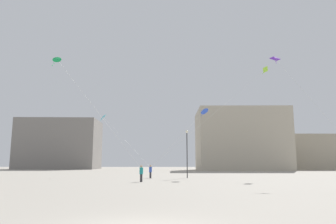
# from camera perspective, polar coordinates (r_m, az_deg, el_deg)

# --- Properties ---
(person_in_teal) EXTENTS (0.36, 0.36, 1.63)m
(person_in_teal) POSITION_cam_1_polar(r_m,az_deg,el_deg) (31.44, -4.88, -10.92)
(person_in_teal) COLOR #2D2D33
(person_in_teal) RESTS_ON ground_plane
(person_in_blue) EXTENTS (0.35, 0.35, 1.60)m
(person_in_blue) POSITION_cam_1_polar(r_m,az_deg,el_deg) (38.98, -3.21, -10.64)
(person_in_blue) COLOR #2D2D33
(person_in_blue) RESTS_ON ground_plane
(kite_cyan_diamond) EXTENTS (8.47, 7.89, 7.88)m
(kite_cyan_diamond) POSITION_cam_1_polar(r_m,az_deg,el_deg) (47.83, -11.61, -0.88)
(kite_cyan_diamond) COLOR #1EB2C6
(kite_lime_delta) EXTENTS (16.91, 7.34, 14.61)m
(kite_lime_delta) POSITION_cam_1_polar(r_m,az_deg,el_deg) (48.53, 16.58, 6.83)
(kite_lime_delta) COLOR #8CD12D
(kite_violet_delta) EXTENTS (2.20, 13.63, 12.33)m
(kite_violet_delta) POSITION_cam_1_polar(r_m,az_deg,el_deg) (36.69, 19.35, 8.61)
(kite_violet_delta) COLOR purple
(kite_emerald_diamond) EXTENTS (8.90, 2.03, 11.15)m
(kite_emerald_diamond) POSITION_cam_1_polar(r_m,az_deg,el_deg) (33.52, -19.27, 8.65)
(kite_emerald_diamond) COLOR green
(kite_cobalt_diamond) EXTENTS (7.56, 2.45, 7.63)m
(kite_cobalt_diamond) POSITION_cam_1_polar(r_m,az_deg,el_deg) (41.13, 6.55, 0.10)
(kite_cobalt_diamond) COLOR blue
(building_left_hall) EXTENTS (24.75, 16.60, 15.30)m
(building_left_hall) POSITION_cam_1_polar(r_m,az_deg,el_deg) (105.24, -19.01, -5.61)
(building_left_hall) COLOR gray
(building_left_hall) RESTS_ON ground_plane
(building_centre_hall) EXTENTS (23.18, 18.21, 15.77)m
(building_centre_hall) POSITION_cam_1_polar(r_m,az_deg,el_deg) (86.49, 12.94, -5.03)
(building_centre_hall) COLOR #B2A893
(building_centre_hall) RESTS_ON ground_plane
(building_right_hall) EXTENTS (27.17, 12.12, 9.72)m
(building_right_hall) POSITION_cam_1_polar(r_m,az_deg,el_deg) (97.55, 22.81, -6.78)
(building_right_hall) COLOR #A39984
(building_right_hall) RESTS_ON ground_plane
(lamppost_east) EXTENTS (0.36, 0.36, 5.95)m
(lamppost_east) POSITION_cam_1_polar(r_m,az_deg,el_deg) (39.70, 3.47, -6.26)
(lamppost_east) COLOR #2D2D30
(lamppost_east) RESTS_ON ground_plane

